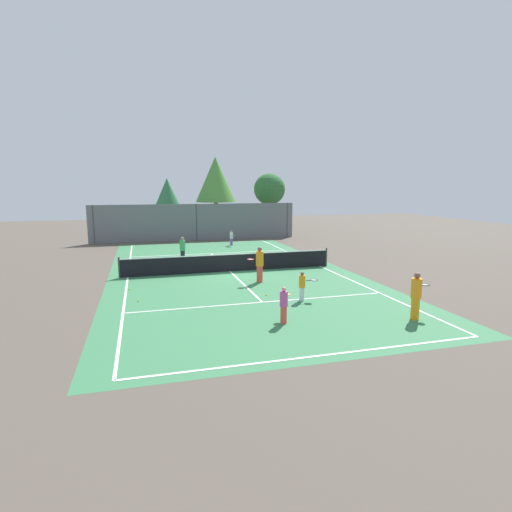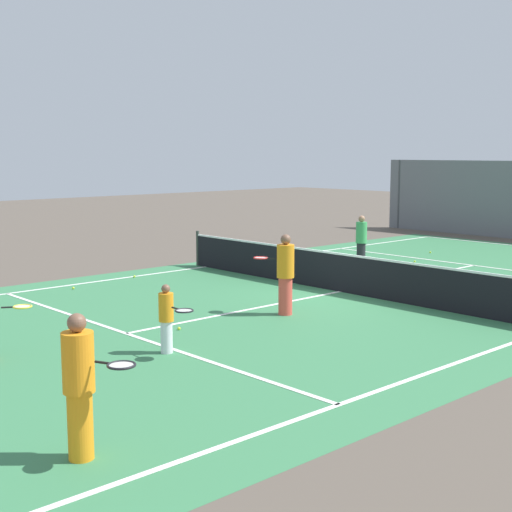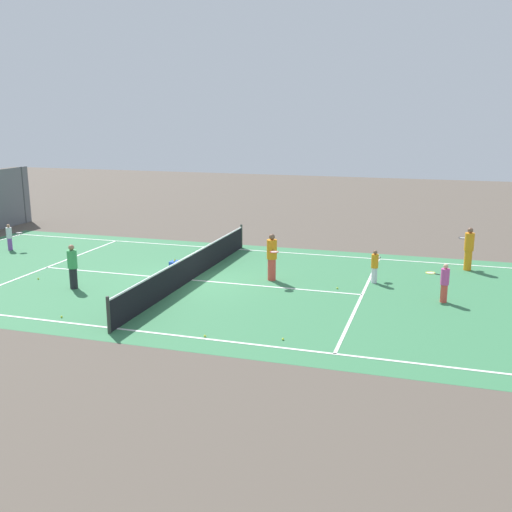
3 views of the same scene
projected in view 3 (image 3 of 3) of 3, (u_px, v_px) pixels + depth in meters
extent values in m
plane|color=brown|center=(192.00, 280.00, 22.53)|extent=(80.00, 80.00, 0.00)
cube|color=#387A4C|center=(192.00, 280.00, 22.53)|extent=(13.00, 25.00, 0.00)
cube|color=white|center=(117.00, 329.00, 17.42)|extent=(0.10, 24.00, 0.01)
cube|color=white|center=(239.00, 249.00, 27.64)|extent=(0.10, 24.00, 0.01)
cube|color=white|center=(362.00, 295.00, 20.69)|extent=(11.00, 0.10, 0.01)
cube|color=white|center=(47.00, 267.00, 24.38)|extent=(11.00, 0.10, 0.01)
cube|color=white|center=(192.00, 280.00, 22.53)|extent=(0.10, 12.80, 0.01)
cylinder|color=#333833|center=(108.00, 315.00, 16.92)|extent=(0.10, 0.10, 1.10)
cylinder|color=#333833|center=(241.00, 236.00, 27.89)|extent=(0.10, 0.10, 1.10)
cube|color=black|center=(191.00, 268.00, 22.42)|extent=(11.80, 0.03, 0.95)
cube|color=white|center=(191.00, 255.00, 22.31)|extent=(11.80, 0.04, 0.05)
cylinder|color=#3F4447|center=(23.00, 195.00, 34.10)|extent=(0.12, 0.12, 3.20)
cylinder|color=#232328|center=(74.00, 278.00, 21.38)|extent=(0.27, 0.27, 0.75)
cylinder|color=#3FA559|center=(72.00, 259.00, 21.22)|extent=(0.34, 0.34, 0.65)
sphere|color=#A37556|center=(71.00, 247.00, 21.12)|extent=(0.20, 0.20, 0.20)
cylinder|color=#E54C3F|center=(444.00, 293.00, 19.82)|extent=(0.22, 0.22, 0.61)
cylinder|color=#D14799|center=(445.00, 277.00, 19.69)|extent=(0.28, 0.28, 0.54)
sphere|color=tan|center=(446.00, 266.00, 19.61)|extent=(0.17, 0.17, 0.17)
cylinder|color=black|center=(437.00, 274.00, 19.88)|extent=(0.12, 0.19, 0.03)
torus|color=yellow|center=(430.00, 273.00, 20.06)|extent=(0.45, 0.45, 0.03)
cylinder|color=silver|center=(430.00, 273.00, 20.06)|extent=(0.37, 0.37, 0.00)
cylinder|color=purple|center=(10.00, 244.00, 27.46)|extent=(0.21, 0.21, 0.56)
cylinder|color=silver|center=(9.00, 233.00, 27.34)|extent=(0.26, 0.26, 0.49)
sphere|color=#A37556|center=(8.00, 226.00, 27.27)|extent=(0.15, 0.15, 0.15)
cylinder|color=black|center=(14.00, 233.00, 27.28)|extent=(0.05, 0.20, 0.03)
torus|color=black|center=(19.00, 233.00, 27.23)|extent=(0.36, 0.36, 0.03)
cylinder|color=silver|center=(19.00, 233.00, 27.23)|extent=(0.30, 0.30, 0.00)
cylinder|color=silver|center=(374.00, 275.00, 22.10)|extent=(0.21, 0.21, 0.58)
cylinder|color=orange|center=(375.00, 261.00, 21.98)|extent=(0.27, 0.27, 0.51)
sphere|color=brown|center=(375.00, 252.00, 21.90)|extent=(0.16, 0.16, 0.16)
cylinder|color=black|center=(376.00, 259.00, 22.23)|extent=(0.20, 0.03, 0.03)
torus|color=black|center=(377.00, 257.00, 22.46)|extent=(0.33, 0.33, 0.03)
cylinder|color=silver|center=(377.00, 257.00, 22.46)|extent=(0.28, 0.28, 0.00)
cylinder|color=#E54C3F|center=(272.00, 269.00, 22.44)|extent=(0.30, 0.30, 0.83)
cylinder|color=orange|center=(272.00, 249.00, 22.27)|extent=(0.38, 0.38, 0.72)
sphere|color=brown|center=(272.00, 237.00, 22.16)|extent=(0.22, 0.22, 0.22)
cylinder|color=black|center=(273.00, 250.00, 21.93)|extent=(0.20, 0.11, 0.03)
torus|color=red|center=(274.00, 252.00, 21.69)|extent=(0.43, 0.43, 0.03)
cylinder|color=silver|center=(274.00, 252.00, 21.69)|extent=(0.36, 0.36, 0.00)
cylinder|color=orange|center=(468.00, 260.00, 23.89)|extent=(0.30, 0.30, 0.81)
cylinder|color=orange|center=(469.00, 242.00, 23.72)|extent=(0.37, 0.37, 0.71)
sphere|color=brown|center=(470.00, 230.00, 23.61)|extent=(0.22, 0.22, 0.22)
cylinder|color=black|center=(466.00, 239.00, 24.03)|extent=(0.19, 0.11, 0.03)
torus|color=black|center=(463.00, 238.00, 24.28)|extent=(0.44, 0.44, 0.03)
cylinder|color=silver|center=(463.00, 238.00, 24.28)|extent=(0.37, 0.37, 0.00)
cube|color=blue|center=(175.00, 265.00, 23.98)|extent=(0.45, 0.36, 0.36)
sphere|color=#CCE533|center=(174.00, 261.00, 23.85)|extent=(0.07, 0.07, 0.07)
sphere|color=#CCE533|center=(175.00, 260.00, 24.03)|extent=(0.07, 0.07, 0.07)
sphere|color=#CCE533|center=(283.00, 339.00, 16.53)|extent=(0.07, 0.07, 0.07)
sphere|color=#CCE533|center=(205.00, 336.00, 16.76)|extent=(0.07, 0.07, 0.07)
sphere|color=#CCE533|center=(62.00, 317.00, 18.35)|extent=(0.07, 0.07, 0.07)
sphere|color=#CCE533|center=(38.00, 279.00, 22.61)|extent=(0.07, 0.07, 0.07)
sphere|color=#CCE533|center=(337.00, 288.00, 21.38)|extent=(0.07, 0.07, 0.07)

